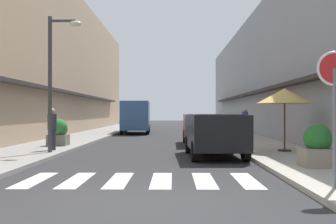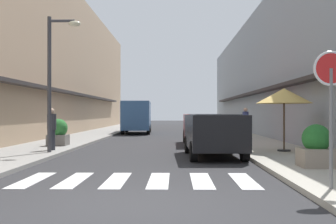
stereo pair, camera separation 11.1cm
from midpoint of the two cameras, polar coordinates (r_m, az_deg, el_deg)
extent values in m
plane|color=#2B2B2D|center=(26.65, -0.98, -3.40)|extent=(109.59, 109.59, 0.00)
cube|color=gray|center=(27.19, -10.86, -3.20)|extent=(2.91, 69.74, 0.12)
cube|color=#ADA899|center=(26.92, 9.00, -3.24)|extent=(2.91, 69.74, 0.12)
cube|color=tan|center=(29.83, -17.79, 6.74)|extent=(5.00, 46.83, 10.17)
cube|color=#332D2D|center=(28.89, -12.61, 2.41)|extent=(0.50, 32.78, 0.16)
cube|color=#939EA8|center=(29.28, 16.28, 5.07)|extent=(5.00, 46.83, 8.34)
cube|color=#332D2D|center=(28.57, 10.95, 2.44)|extent=(0.50, 32.78, 0.16)
cube|color=silver|center=(9.75, -18.46, -9.03)|extent=(0.45, 2.20, 0.01)
cube|color=silver|center=(9.49, -12.96, -9.28)|extent=(0.45, 2.20, 0.01)
cube|color=silver|center=(9.31, -7.19, -9.46)|extent=(0.45, 2.20, 0.01)
cube|color=silver|center=(9.23, -1.26, -9.54)|extent=(0.45, 2.20, 0.01)
cube|color=silver|center=(9.25, 4.72, -9.53)|extent=(0.45, 2.20, 0.01)
cube|color=silver|center=(9.36, 10.61, -9.41)|extent=(0.45, 2.20, 0.01)
cube|color=black|center=(14.09, 6.29, -2.70)|extent=(1.89, 4.12, 1.13)
cube|color=black|center=(13.88, 6.37, -1.48)|extent=(1.55, 2.33, 0.56)
cylinder|color=black|center=(15.38, 2.68, -4.60)|extent=(0.24, 0.65, 0.64)
cylinder|color=black|center=(15.57, 8.55, -4.54)|extent=(0.24, 0.65, 0.64)
cylinder|color=black|center=(12.71, 3.52, -5.53)|extent=(0.24, 0.65, 0.64)
cylinder|color=black|center=(12.94, 10.59, -5.43)|extent=(0.24, 0.65, 0.64)
cube|color=maroon|center=(19.62, 4.71, -1.98)|extent=(1.78, 4.12, 1.13)
cube|color=black|center=(19.40, 4.76, -1.10)|extent=(1.49, 2.31, 0.56)
cylinder|color=black|center=(20.95, 2.26, -3.41)|extent=(0.22, 0.64, 0.64)
cylinder|color=black|center=(21.06, 6.59, -3.39)|extent=(0.22, 0.64, 0.64)
cylinder|color=black|center=(18.25, 2.55, -3.89)|extent=(0.22, 0.64, 0.64)
cylinder|color=black|center=(18.38, 7.52, -3.87)|extent=(0.22, 0.64, 0.64)
cube|color=#33598C|center=(30.21, -4.59, -0.48)|extent=(2.16, 5.47, 2.03)
cube|color=black|center=(29.95, -4.64, 0.96)|extent=(1.75, 3.09, 0.56)
cylinder|color=black|center=(32.07, -6.02, -2.27)|extent=(0.24, 0.65, 0.64)
cylinder|color=black|center=(31.98, -2.82, -2.28)|extent=(0.24, 0.65, 0.64)
cylinder|color=black|center=(28.52, -6.58, -2.54)|extent=(0.24, 0.65, 0.64)
cylinder|color=black|center=(28.42, -2.98, -2.55)|extent=(0.24, 0.65, 0.64)
cylinder|color=slate|center=(8.11, 21.87, -2.15)|extent=(0.07, 0.07, 2.22)
cylinder|color=red|center=(8.14, 21.87, 5.66)|extent=(0.64, 0.03, 0.64)
torus|color=white|center=(8.14, 21.87, 5.66)|extent=(0.65, 0.05, 0.65)
cylinder|color=#38383D|center=(15.11, -16.39, 3.73)|extent=(0.14, 0.14, 4.83)
cylinder|color=#38383D|center=(15.31, -14.73, 12.24)|extent=(0.90, 0.10, 0.10)
ellipsoid|color=beige|center=(15.18, -13.06, 11.96)|extent=(0.44, 0.28, 0.20)
cylinder|color=#262626|center=(15.52, 15.80, -5.18)|extent=(0.48, 0.48, 0.06)
cylinder|color=#4C3823|center=(15.46, 15.79, -1.56)|extent=(0.06, 0.06, 2.02)
cone|color=#D8B259|center=(15.47, 15.79, 2.19)|extent=(2.01, 2.01, 0.55)
cube|color=gray|center=(11.29, 19.98, -6.00)|extent=(0.85, 0.85, 0.48)
sphere|color=#236628|center=(11.25, 19.98, -3.48)|extent=(0.73, 0.73, 0.73)
cube|color=slate|center=(18.18, -15.28, -3.81)|extent=(0.81, 0.81, 0.46)
sphere|color=#2D7533|center=(18.16, -15.28, -2.19)|extent=(0.81, 0.81, 0.81)
cylinder|color=#282B33|center=(23.17, 10.60, -2.57)|extent=(0.26, 0.26, 0.82)
cylinder|color=navy|center=(23.15, 10.60, -0.75)|extent=(0.34, 0.34, 0.65)
sphere|color=tan|center=(23.15, 10.60, 0.33)|extent=(0.22, 0.22, 0.22)
cylinder|color=#282B33|center=(15.92, -16.09, -3.79)|extent=(0.26, 0.26, 0.76)
cylinder|color=#333338|center=(15.89, -16.09, -1.33)|extent=(0.34, 0.34, 0.60)
sphere|color=tan|center=(15.89, -16.09, 0.12)|extent=(0.21, 0.21, 0.21)
camera|label=1|loc=(0.06, -90.16, 0.00)|focal=43.58mm
camera|label=2|loc=(0.06, 89.84, 0.00)|focal=43.58mm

